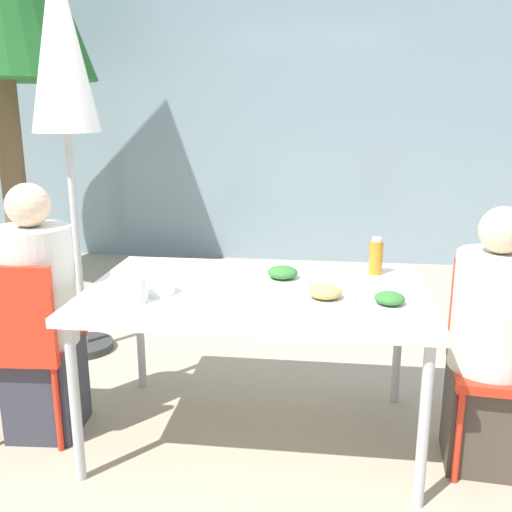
% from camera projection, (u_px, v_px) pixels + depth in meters
% --- Properties ---
extents(ground_plane, '(24.00, 24.00, 0.00)m').
position_uv_depth(ground_plane, '(256.00, 435.00, 2.74)').
color(ground_plane, tan).
extents(building_facade, '(10.00, 0.20, 3.00)m').
position_uv_depth(building_facade, '(298.00, 110.00, 5.60)').
color(building_facade, gray).
rests_on(building_facade, ground).
extents(dining_table, '(1.51, 0.96, 0.74)m').
position_uv_depth(dining_table, '(256.00, 299.00, 2.57)').
color(dining_table, silver).
rests_on(dining_table, ground).
extents(chair_left, '(0.43, 0.43, 0.88)m').
position_uv_depth(chair_left, '(23.00, 337.00, 2.59)').
color(chair_left, red).
rests_on(chair_left, ground).
extents(person_left, '(0.34, 0.34, 1.21)m').
position_uv_depth(person_left, '(40.00, 320.00, 2.65)').
color(person_left, '#383842').
rests_on(person_left, ground).
extents(chair_right, '(0.43, 0.43, 0.88)m').
position_uv_depth(chair_right, '(498.00, 347.00, 2.47)').
color(chair_right, red).
rests_on(chair_right, ground).
extents(person_right, '(0.34, 0.34, 1.15)m').
position_uv_depth(person_right, '(490.00, 349.00, 2.40)').
color(person_right, '#473D33').
rests_on(person_right, ground).
extents(closed_umbrella, '(0.40, 0.40, 2.42)m').
position_uv_depth(closed_umbrella, '(61.00, 56.00, 3.25)').
color(closed_umbrella, '#333333').
rests_on(closed_umbrella, ground).
extents(plate_0, '(0.26, 0.26, 0.07)m').
position_uv_depth(plate_0, '(325.00, 295.00, 2.38)').
color(plate_0, white).
rests_on(plate_0, dining_table).
extents(plate_1, '(0.22, 0.22, 0.06)m').
position_uv_depth(plate_1, '(389.00, 302.00, 2.31)').
color(plate_1, white).
rests_on(plate_1, dining_table).
extents(plate_2, '(0.26, 0.26, 0.07)m').
position_uv_depth(plate_2, '(283.00, 276.00, 2.66)').
color(plate_2, white).
rests_on(plate_2, dining_table).
extents(bottle, '(0.07, 0.07, 0.18)m').
position_uv_depth(bottle, '(376.00, 257.00, 2.75)').
color(bottle, '#B7751E').
rests_on(bottle, dining_table).
extents(drinking_cup, '(0.07, 0.07, 0.11)m').
position_uv_depth(drinking_cup, '(138.00, 291.00, 2.34)').
color(drinking_cup, silver).
rests_on(drinking_cup, dining_table).
extents(salad_bowl, '(0.15, 0.15, 0.06)m').
position_uv_depth(salad_bowl, '(158.00, 287.00, 2.48)').
color(salad_bowl, white).
rests_on(salad_bowl, dining_table).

